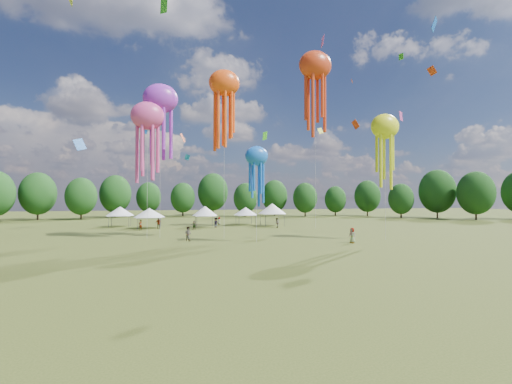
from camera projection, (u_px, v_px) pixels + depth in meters
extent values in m
plane|color=#384416|center=(378.00, 324.00, 15.41)|extent=(300.00, 300.00, 0.00)
imported|color=gray|center=(188.00, 234.00, 45.19)|extent=(1.13, 1.10, 1.83)
imported|color=gray|center=(219.00, 221.00, 73.03)|extent=(0.73, 0.88, 1.55)
imported|color=gray|center=(277.00, 223.00, 65.06)|extent=(0.80, 0.96, 1.80)
imported|color=gray|center=(216.00, 223.00, 66.00)|extent=(1.36, 1.23, 1.83)
imported|color=gray|center=(159.00, 223.00, 63.50)|extent=(1.20, 0.69, 1.93)
imported|color=gray|center=(194.00, 225.00, 61.77)|extent=(1.47, 1.03, 1.53)
imported|color=gray|center=(141.00, 225.00, 60.38)|extent=(0.73, 0.77, 1.77)
imported|color=gray|center=(352.00, 235.00, 43.26)|extent=(0.92, 1.07, 1.85)
cylinder|color=#47474C|center=(108.00, 222.00, 65.54)|extent=(0.08, 0.08, 2.03)
cylinder|color=#47474C|center=(111.00, 221.00, 69.02)|extent=(0.08, 0.08, 2.03)
cylinder|color=#47474C|center=(129.00, 222.00, 66.40)|extent=(0.08, 0.08, 2.03)
cylinder|color=#47474C|center=(131.00, 221.00, 69.88)|extent=(0.08, 0.08, 2.03)
cube|color=white|center=(120.00, 216.00, 67.73)|extent=(3.98, 3.98, 0.10)
cone|color=white|center=(120.00, 211.00, 67.75)|extent=(5.18, 5.18, 1.74)
cylinder|color=#47474C|center=(137.00, 224.00, 61.89)|extent=(0.08, 0.08, 1.92)
cylinder|color=#47474C|center=(139.00, 222.00, 65.63)|extent=(0.08, 0.08, 1.92)
cylinder|color=#47474C|center=(160.00, 224.00, 62.81)|extent=(0.08, 0.08, 1.92)
cylinder|color=#47474C|center=(161.00, 222.00, 66.55)|extent=(0.08, 0.08, 1.92)
cube|color=white|center=(149.00, 217.00, 64.24)|extent=(4.25, 4.25, 0.10)
cone|color=white|center=(149.00, 213.00, 64.25)|extent=(5.52, 5.52, 1.65)
cylinder|color=#47474C|center=(197.00, 222.00, 64.25)|extent=(0.08, 0.08, 2.10)
cylinder|color=#47474C|center=(196.00, 221.00, 67.35)|extent=(0.08, 0.08, 2.10)
cylinder|color=#47474C|center=(214.00, 222.00, 65.01)|extent=(0.08, 0.08, 2.10)
cylinder|color=#47474C|center=(212.00, 221.00, 68.11)|extent=(0.08, 0.08, 2.10)
cube|color=white|center=(205.00, 216.00, 66.20)|extent=(3.60, 3.60, 0.10)
cone|color=white|center=(205.00, 211.00, 66.21)|extent=(4.67, 4.67, 1.80)
cylinder|color=#47474C|center=(239.00, 221.00, 71.63)|extent=(0.08, 0.08, 1.87)
cylinder|color=#47474C|center=(236.00, 220.00, 74.92)|extent=(0.08, 0.08, 1.87)
cylinder|color=#47474C|center=(255.00, 220.00, 72.44)|extent=(0.08, 0.08, 1.87)
cylinder|color=#47474C|center=(252.00, 219.00, 75.74)|extent=(0.08, 0.08, 1.87)
cube|color=white|center=(245.00, 215.00, 73.70)|extent=(3.80, 3.80, 0.10)
cone|color=white|center=(245.00, 211.00, 73.71)|extent=(4.93, 4.93, 1.60)
cylinder|color=#47474C|center=(265.00, 221.00, 67.49)|extent=(0.08, 0.08, 2.33)
cylinder|color=#47474C|center=(260.00, 220.00, 71.15)|extent=(0.08, 0.08, 2.33)
cylinder|color=#47474C|center=(284.00, 220.00, 68.39)|extent=(0.08, 0.08, 2.33)
cylinder|color=#47474C|center=(278.00, 219.00, 72.05)|extent=(0.08, 0.08, 2.33)
cube|color=white|center=(272.00, 214.00, 69.79)|extent=(4.17, 4.17, 0.10)
cone|color=white|center=(272.00, 208.00, 69.81)|extent=(5.43, 5.43, 1.99)
ellipsoid|color=#D83F89|center=(148.00, 116.00, 48.11)|extent=(4.50, 3.15, 3.82)
cylinder|color=beige|center=(147.00, 177.00, 47.97)|extent=(0.03, 0.03, 16.66)
ellipsoid|color=#FF4F0F|center=(224.00, 83.00, 48.61)|extent=(4.27, 2.99, 3.63)
cylinder|color=beige|center=(224.00, 160.00, 48.43)|extent=(0.03, 0.03, 21.29)
ellipsoid|color=#EAF218|center=(385.00, 126.00, 46.69)|extent=(3.88, 2.72, 3.30)
cylinder|color=beige|center=(385.00, 183.00, 46.56)|extent=(0.03, 0.03, 14.93)
ellipsoid|color=purple|center=(160.00, 99.00, 49.34)|extent=(4.81, 3.36, 4.09)
cylinder|color=beige|center=(160.00, 168.00, 49.18)|extent=(0.03, 0.03, 19.35)
ellipsoid|color=blue|center=(257.00, 156.00, 44.04)|extent=(2.89, 2.02, 2.45)
cylinder|color=beige|center=(257.00, 199.00, 43.95)|extent=(0.03, 0.03, 10.73)
ellipsoid|color=red|center=(315.00, 65.00, 64.53)|extent=(6.13, 4.29, 5.21)
cylinder|color=beige|center=(315.00, 147.00, 64.28)|extent=(0.03, 0.03, 29.69)
cube|color=red|center=(183.00, 138.00, 76.05)|extent=(1.28, 1.66, 2.14)
cube|color=#FF4F0F|center=(352.00, 81.00, 72.92)|extent=(0.51, 0.77, 0.83)
cube|color=#EAF218|center=(70.00, 0.00, 48.07)|extent=(0.92, 1.30, 1.66)
cube|color=green|center=(265.00, 136.00, 64.03)|extent=(0.99, 1.28, 1.67)
cube|color=blue|center=(434.00, 24.00, 41.13)|extent=(1.27, 0.96, 1.54)
cube|color=red|center=(432.00, 71.00, 59.97)|extent=(1.31, 1.06, 1.62)
cube|color=green|center=(164.00, 5.00, 52.81)|extent=(1.13, 1.96, 2.64)
cube|color=blue|center=(145.00, 129.00, 79.69)|extent=(2.10, 0.45, 2.36)
cube|color=#D83F89|center=(323.00, 41.00, 60.23)|extent=(0.49, 1.46, 1.89)
cube|color=red|center=(356.00, 124.00, 74.13)|extent=(0.99, 1.80, 2.11)
cube|color=#EAF218|center=(320.00, 131.00, 76.53)|extent=(1.35, 0.57, 1.48)
cube|color=green|center=(401.00, 57.00, 48.73)|extent=(0.34, 0.68, 0.91)
cube|color=blue|center=(80.00, 144.00, 61.80)|extent=(2.21, 1.10, 2.39)
cube|color=#1685C2|center=(187.00, 157.00, 70.03)|extent=(1.13, 0.61, 1.30)
cube|color=#D83F89|center=(401.00, 116.00, 53.12)|extent=(1.00, 0.76, 1.42)
cube|color=#FF4F0F|center=(139.00, 116.00, 68.26)|extent=(1.53, 1.11, 2.16)
cylinder|color=#38281C|center=(38.00, 213.00, 88.68)|extent=(0.44, 0.44, 3.41)
ellipsoid|color=#184015|center=(38.00, 194.00, 88.76)|extent=(8.53, 8.53, 10.66)
cylinder|color=#38281C|center=(81.00, 213.00, 90.64)|extent=(0.44, 0.44, 3.07)
ellipsoid|color=#184015|center=(81.00, 196.00, 90.71)|extent=(7.66, 7.66, 9.58)
cylinder|color=#38281C|center=(115.00, 211.00, 100.41)|extent=(0.44, 0.44, 3.43)
ellipsoid|color=#184015|center=(115.00, 194.00, 100.49)|extent=(8.58, 8.58, 10.73)
cylinder|color=#38281C|center=(149.00, 211.00, 107.96)|extent=(0.44, 0.44, 2.95)
ellipsoid|color=#184015|center=(149.00, 197.00, 108.03)|extent=(7.37, 7.37, 9.21)
cylinder|color=#38281C|center=(183.00, 211.00, 106.59)|extent=(0.44, 0.44, 2.89)
ellipsoid|color=#184015|center=(183.00, 198.00, 106.66)|extent=(7.23, 7.23, 9.04)
cylinder|color=#38281C|center=(213.00, 209.00, 113.20)|extent=(0.44, 0.44, 3.84)
ellipsoid|color=#184015|center=(213.00, 192.00, 113.29)|extent=(9.60, 9.60, 11.99)
cylinder|color=#38281C|center=(246.00, 212.00, 104.45)|extent=(0.44, 0.44, 2.84)
ellipsoid|color=#184015|center=(246.00, 198.00, 104.51)|extent=(7.11, 7.11, 8.89)
cylinder|color=#38281C|center=(275.00, 211.00, 109.30)|extent=(0.44, 0.44, 3.16)
ellipsoid|color=#184015|center=(275.00, 196.00, 109.38)|extent=(7.91, 7.91, 9.88)
cylinder|color=#38281C|center=(305.00, 212.00, 105.58)|extent=(0.44, 0.44, 2.88)
ellipsoid|color=#184015|center=(305.00, 198.00, 105.65)|extent=(7.21, 7.21, 9.01)
cylinder|color=#38281C|center=(335.00, 211.00, 110.07)|extent=(0.44, 0.44, 2.63)
ellipsoid|color=#184015|center=(335.00, 199.00, 110.13)|extent=(6.57, 6.57, 8.22)
cylinder|color=#38281C|center=(367.00, 211.00, 108.82)|extent=(0.44, 0.44, 3.13)
ellipsoid|color=#184015|center=(367.00, 196.00, 108.89)|extent=(7.81, 7.81, 9.77)
cylinder|color=#38281C|center=(401.00, 213.00, 97.99)|extent=(0.44, 0.44, 2.72)
ellipsoid|color=#184015|center=(401.00, 199.00, 98.06)|extent=(6.80, 6.80, 8.50)
cylinder|color=#38281C|center=(437.00, 211.00, 97.43)|extent=(0.44, 0.44, 3.81)
ellipsoid|color=#184015|center=(437.00, 191.00, 97.52)|extent=(9.52, 9.52, 11.90)
cylinder|color=#38281C|center=(476.00, 213.00, 89.44)|extent=(0.44, 0.44, 3.51)
ellipsoid|color=#184015|center=(476.00, 193.00, 89.52)|extent=(8.78, 8.78, 10.97)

